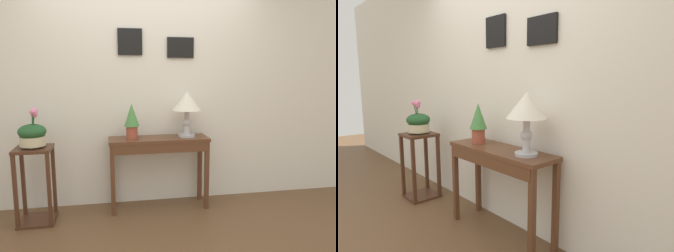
% 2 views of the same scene
% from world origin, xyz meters
% --- Properties ---
extents(back_wall_with_art, '(9.00, 0.13, 2.80)m').
position_xyz_m(back_wall_with_art, '(0.00, 1.37, 1.40)').
color(back_wall_with_art, silver).
rests_on(back_wall_with_art, ground).
extents(console_table, '(1.08, 0.34, 0.80)m').
position_xyz_m(console_table, '(0.12, 1.09, 0.66)').
color(console_table, '#56331E').
rests_on(console_table, ground).
extents(table_lamp, '(0.32, 0.32, 0.50)m').
position_xyz_m(table_lamp, '(0.44, 1.11, 1.16)').
color(table_lamp, '#B7B7BC').
rests_on(table_lamp, console_table).
extents(potted_plant_on_console, '(0.16, 0.16, 0.38)m').
position_xyz_m(potted_plant_on_console, '(-0.17, 1.10, 1.01)').
color(potted_plant_on_console, '#9E4733').
rests_on(potted_plant_on_console, console_table).
extents(pedestal_stand_left, '(0.35, 0.35, 0.77)m').
position_xyz_m(pedestal_stand_left, '(-1.14, 0.97, 0.39)').
color(pedestal_stand_left, '#472819').
rests_on(pedestal_stand_left, ground).
extents(planter_bowl_wide, '(0.27, 0.27, 0.39)m').
position_xyz_m(planter_bowl_wide, '(-1.14, 0.97, 0.91)').
color(planter_bowl_wide, beige).
rests_on(planter_bowl_wide, pedestal_stand_left).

